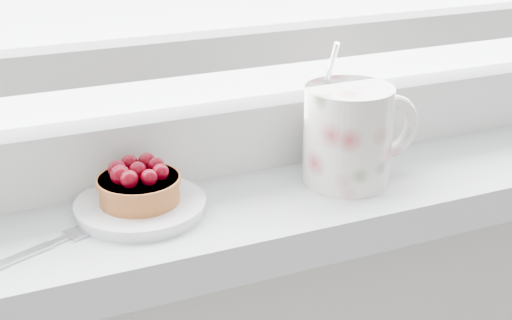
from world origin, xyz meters
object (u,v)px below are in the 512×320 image
saucer (140,207)px  raspberry_tart (139,184)px  fork (36,250)px  floral_mug (351,133)px

saucer → raspberry_tart: raspberry_tart is taller
fork → floral_mug: bearing=3.8°
raspberry_tart → floral_mug: 0.22m
saucer → floral_mug: floral_mug is taller
floral_mug → fork: 0.32m
saucer → raspberry_tart: bearing=143.5°
floral_mug → saucer: bearing=176.1°
raspberry_tart → fork: (-0.10, -0.04, -0.03)m
saucer → raspberry_tart: (-0.00, 0.00, 0.02)m
raspberry_tart → floral_mug: (0.22, -0.02, 0.02)m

